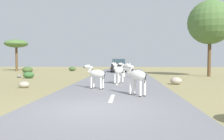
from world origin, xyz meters
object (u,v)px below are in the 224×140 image
zebra_2 (96,74)px  tree_4 (210,22)px  bush_1 (72,69)px  tree_2 (16,44)px  rock_1 (19,76)px  rock_0 (24,85)px  bush_0 (27,70)px  zebra_3 (136,76)px  car_1 (120,65)px  bush_3 (29,75)px  zebra_1 (127,68)px  rock_4 (176,81)px  car_0 (119,66)px  zebra_0 (118,71)px

zebra_2 → tree_4: 15.27m
bush_1 → tree_2: bearing=-174.6°
rock_1 → rock_0: bearing=-62.0°
bush_0 → rock_1: 7.88m
rock_0 → zebra_3: bearing=-22.6°
car_1 → bush_3: (-7.74, -17.66, -0.55)m
zebra_1 → rock_4: (3.35, -5.30, -0.63)m
tree_2 → bush_0: size_ratio=3.49×
bush_1 → rock_4: bearing=-57.1°
zebra_2 → bush_1: (-6.39, 20.73, -0.56)m
car_0 → bush_0: car_0 is taller
bush_0 → rock_0: 16.07m
car_0 → zebra_2: bearing=87.8°
zebra_2 → rock_0: zebra_2 is taller
car_0 → bush_3: car_0 is taller
tree_4 → bush_3: (-17.08, -3.34, -5.07)m
zebra_2 → car_1: bearing=23.8°
bush_3 → zebra_1: bearing=6.5°
car_0 → tree_4: tree_4 is taller
zebra_0 → bush_0: (-11.95, 12.46, -0.54)m
bush_0 → rock_1: (2.55, -7.45, -0.26)m
zebra_1 → car_1: car_1 is taller
rock_0 → rock_4: (9.46, 2.51, 0.06)m
zebra_1 → zebra_3: zebra_3 is taller
rock_4 → car_0: bearing=106.4°
zebra_1 → bush_3: 8.93m
zebra_3 → zebra_2: bearing=95.3°
zebra_2 → rock_4: size_ratio=1.81×
bush_1 → rock_0: bearing=-84.4°
zebra_0 → zebra_2: bearing=92.8°
zebra_3 → rock_4: zebra_3 is taller
zebra_3 → tree_2: bearing=87.8°
car_0 → bush_1: bearing=-21.5°
zebra_3 → bush_1: bearing=71.2°
tree_4 → zebra_3: bearing=-121.2°
zebra_1 → bush_3: zebra_1 is taller
zebra_3 → tree_4: size_ratio=0.20×
zebra_2 → tree_2: size_ratio=0.30×
zebra_0 → bush_3: (-8.27, 4.52, -0.65)m
tree_4 → rock_0: (-14.34, -10.14, -5.17)m
car_0 → zebra_3: bearing=94.1°
zebra_2 → rock_0: 4.48m
tree_4 → rock_0: tree_4 is taller
car_0 → bush_1: size_ratio=4.11×
zebra_2 → rock_4: 5.95m
rock_1 → zebra_1: bearing=3.0°
tree_4 → rock_4: 10.40m
car_0 → bush_0: bearing=13.1°
rock_0 → rock_1: size_ratio=1.63×
zebra_2 → bush_0: 18.72m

